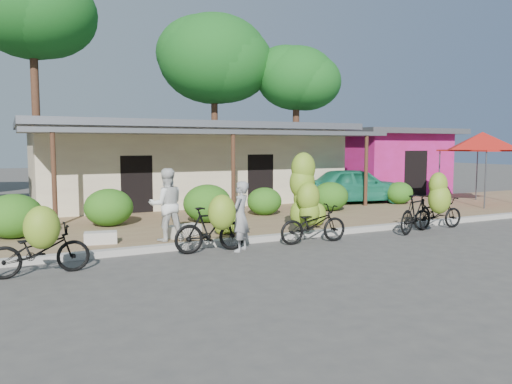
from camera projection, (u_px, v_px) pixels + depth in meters
ground at (341, 253)px, 11.43m from camera, size 100.00×100.00×0.00m
sidewalk at (247, 221)px, 15.88m from camera, size 60.00×6.00×0.12m
curb at (296, 235)px, 13.21m from camera, size 60.00×0.25×0.15m
shop_main at (187, 163)px, 21.01m from camera, size 13.00×8.50×3.35m
shop_pink at (381, 160)px, 25.73m from camera, size 6.00×6.00×3.25m
tree_far_center at (27, 9)px, 22.45m from camera, size 5.48×5.38×10.65m
tree_center_right at (210, 57)px, 27.03m from camera, size 6.05×6.00×9.50m
tree_near_right at (292, 77)px, 27.12m from camera, size 4.48×4.31×7.85m
hedge_0 at (13, 216)px, 12.53m from camera, size 1.44×1.29×1.12m
hedge_1 at (109, 207)px, 14.42m from camera, size 1.39×1.26×1.09m
hedge_2 at (207, 203)px, 15.15m from camera, size 1.48×1.33×1.15m
hedge_3 at (264, 201)px, 16.73m from camera, size 1.19×1.07×0.92m
hedge_4 at (330, 196)px, 17.80m from camera, size 1.32×1.19×1.03m
hedge_5 at (399, 193)px, 19.88m from camera, size 1.13×1.01×0.88m
red_canopy at (482, 141)px, 19.68m from camera, size 3.50×3.50×2.86m
bike_far_left at (40, 246)px, 9.30m from camera, size 1.85×1.27×1.40m
bike_left at (213, 226)px, 11.32m from camera, size 1.76×1.17×1.39m
bike_center at (308, 206)px, 12.72m from camera, size 1.86×1.21×2.27m
bike_right at (423, 208)px, 13.83m from camera, size 1.88×1.44×1.73m
bike_far_right at (437, 213)px, 14.64m from camera, size 1.80×0.70×0.93m
loose_banana_a at (222, 222)px, 13.05m from camera, size 0.53×0.45×0.66m
loose_banana_b at (230, 222)px, 13.06m from camera, size 0.51×0.43×0.64m
loose_banana_c at (317, 214)px, 14.54m from camera, size 0.53×0.45×0.66m
sack_near at (183, 231)px, 12.77m from camera, size 0.92×0.60×0.30m
sack_far at (101, 238)px, 11.88m from camera, size 0.81×0.51×0.28m
vendor at (240, 216)px, 11.53m from camera, size 0.70×0.69×1.63m
bystander at (167, 205)px, 12.17m from camera, size 0.91×0.73×1.78m
teal_van at (356, 185)px, 20.17m from camera, size 4.46×2.49×1.43m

